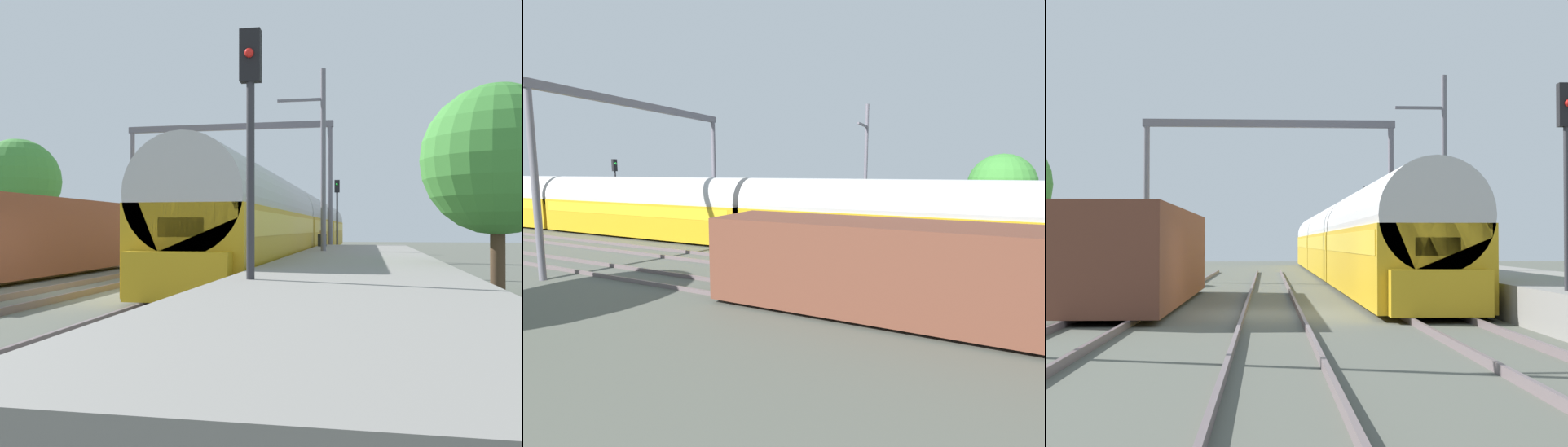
# 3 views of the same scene
# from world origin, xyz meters

# --- Properties ---
(ground) EXTENTS (120.00, 120.00, 0.00)m
(ground) POSITION_xyz_m (0.00, 0.00, 0.00)
(ground) COLOR #54574D
(track_west) EXTENTS (1.52, 60.00, 0.16)m
(track_west) POSITION_xyz_m (0.00, 0.00, 0.08)
(track_west) COLOR #66595B
(track_west) RESTS_ON ground
(track_east) EXTENTS (1.52, 60.00, 0.16)m
(track_east) POSITION_xyz_m (3.92, 0.00, 0.08)
(track_east) COLOR #66595B
(track_east) RESTS_ON ground
(platform) EXTENTS (4.40, 28.00, 0.90)m
(platform) POSITION_xyz_m (7.73, 2.00, 0.45)
(platform) COLOR gray
(platform) RESTS_ON ground
(passenger_train) EXTENTS (2.93, 49.20, 3.82)m
(passenger_train) POSITION_xyz_m (3.92, 21.92, 1.97)
(passenger_train) COLOR gold
(passenger_train) RESTS_ON ground
(freight_car) EXTENTS (2.80, 13.00, 2.70)m
(freight_car) POSITION_xyz_m (-3.92, 3.29, 1.47)
(freight_car) COLOR brown
(freight_car) RESTS_ON ground
(person_crossing) EXTENTS (0.40, 0.47, 1.73)m
(person_crossing) POSITION_xyz_m (5.83, 13.10, 1.03)
(person_crossing) COLOR #2A2A2A
(person_crossing) RESTS_ON ground
(railway_signal_far) EXTENTS (0.36, 0.30, 5.25)m
(railway_signal_far) POSITION_xyz_m (5.83, 26.61, 3.35)
(railway_signal_far) COLOR #2D2D33
(railway_signal_far) RESTS_ON ground
(catenary_gantry) EXTENTS (12.23, 0.28, 7.86)m
(catenary_gantry) POSITION_xyz_m (0.00, 17.60, 5.61)
(catenary_gantry) COLOR slate
(catenary_gantry) RESTS_ON ground
(catenary_pole_east_mid) EXTENTS (1.90, 0.20, 8.00)m
(catenary_pole_east_mid) POSITION_xyz_m (6.27, 7.60, 4.15)
(catenary_pole_east_mid) COLOR slate
(catenary_pole_east_mid) RESTS_ON ground
(tree_east_background) EXTENTS (3.80, 3.80, 5.40)m
(tree_east_background) POSITION_xyz_m (11.22, 0.60, 3.49)
(tree_east_background) COLOR #4C3826
(tree_east_background) RESTS_ON ground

